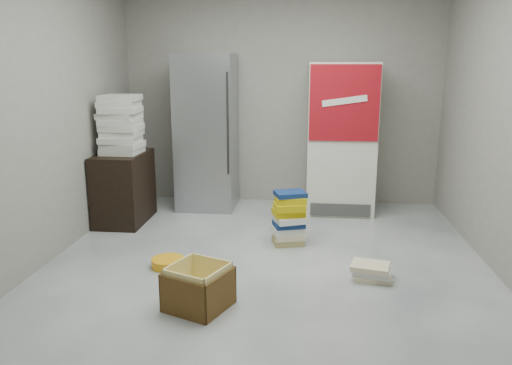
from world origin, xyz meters
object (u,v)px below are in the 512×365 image
object	(u,v)px
phonebook_stack_main	(289,218)
steel_fridge	(207,132)
coke_cooler	(341,138)
wood_shelf	(124,188)
cardboard_box	(199,290)

from	to	relation	value
phonebook_stack_main	steel_fridge	bearing A→B (deg)	114.65
coke_cooler	wood_shelf	distance (m)	2.63
phonebook_stack_main	cardboard_box	xyz separation A→B (m)	(-0.62, -1.42, -0.14)
wood_shelf	phonebook_stack_main	xyz separation A→B (m)	(1.91, -0.56, -0.13)
wood_shelf	phonebook_stack_main	bearing A→B (deg)	-16.33
steel_fridge	phonebook_stack_main	distance (m)	1.81
steel_fridge	cardboard_box	xyz separation A→B (m)	(0.46, -2.71, -0.81)
steel_fridge	phonebook_stack_main	size ratio (longest dim) A/B	3.48
steel_fridge	cardboard_box	size ratio (longest dim) A/B	3.52
wood_shelf	cardboard_box	xyz separation A→B (m)	(1.30, -1.98, -0.26)
steel_fridge	cardboard_box	bearing A→B (deg)	-80.28
coke_cooler	cardboard_box	size ratio (longest dim) A/B	3.34
steel_fridge	cardboard_box	world-z (taller)	steel_fridge
wood_shelf	cardboard_box	size ratio (longest dim) A/B	1.48
cardboard_box	steel_fridge	bearing A→B (deg)	122.71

